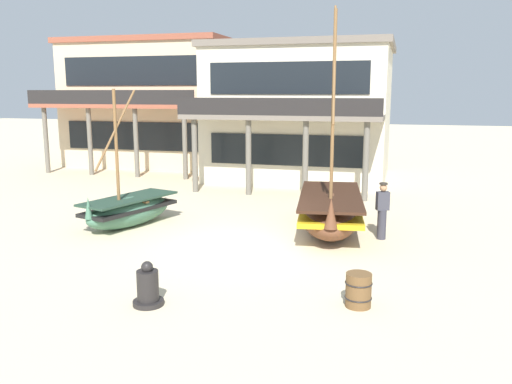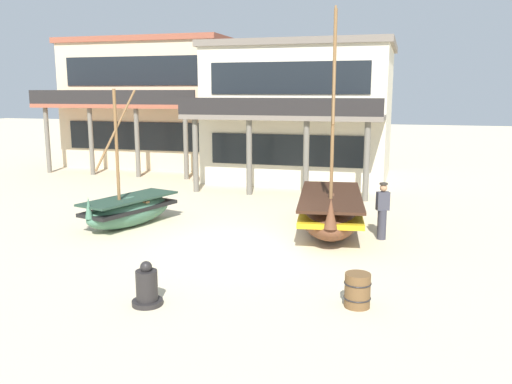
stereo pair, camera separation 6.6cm
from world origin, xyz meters
name	(u,v)px [view 1 (the left image)]	position (x,y,z in m)	size (l,w,h in m)	color
ground_plane	(246,248)	(0.00, 0.00, 0.00)	(120.00, 120.00, 0.00)	beige
fishing_boat_near_left	(129,210)	(-4.34, 1.30, 0.54)	(2.13, 3.60, 4.37)	#427056
fishing_boat_centre_large	(330,211)	(2.00, 2.36, 0.66)	(2.50, 5.11, 6.81)	brown
fisherman_by_hull	(382,211)	(3.58, 1.94, 0.83)	(0.42, 0.34, 1.68)	#33333D
capstan_winch	(148,288)	(-0.76, -4.41, 0.36)	(0.63, 0.63, 0.93)	black
wooden_barrel	(358,290)	(3.36, -3.33, 0.35)	(0.56, 0.56, 0.70)	brown
harbor_building_main	(301,112)	(-0.94, 12.77, 3.30)	(8.78, 9.30, 6.59)	beige
harbor_building_annex	(157,103)	(-10.30, 15.73, 3.63)	(9.68, 9.09, 7.24)	beige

